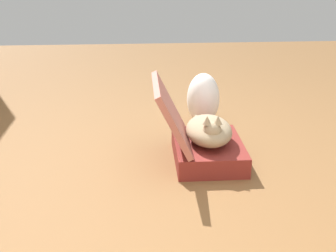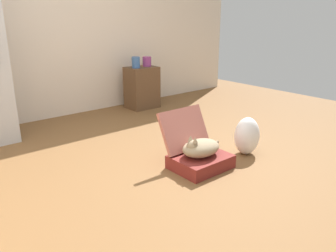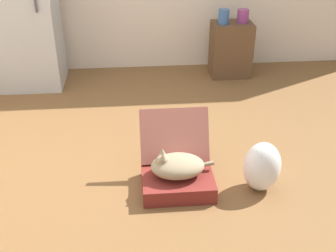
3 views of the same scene
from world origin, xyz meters
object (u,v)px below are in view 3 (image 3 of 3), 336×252
Objects in this scene: vase_tall at (224,16)px; vase_short at (243,16)px; cat at (176,166)px; side_table at (231,49)px; suitcase_base at (177,181)px; plastic_bag_white at (262,167)px.

vase_short is (0.23, 0.04, -0.01)m from vase_tall.
cat is 2.32m from side_table.
cat is 2.43m from vase_short.
vase_tall reaches higher than suitcase_base.
vase_tall reaches higher than vase_short.
vase_tall is at bearing 86.43° from plastic_bag_white.
suitcase_base is at bearing -109.38° from vase_tall.
plastic_bag_white is 2.67× the size of vase_short.
side_table is at bearing -172.79° from vase_short.
vase_short is at bearing 65.70° from suitcase_base.
side_table is (0.87, 2.15, 0.11)m from cat.
vase_short is (0.98, 2.16, 0.64)m from suitcase_base.
side_table is 4.29× the size of vase_short.
vase_short reaches higher than suitcase_base.
vase_tall reaches higher than side_table.
cat is 2.31m from vase_tall.
vase_tall reaches higher than cat.
plastic_bag_white is at bearing -5.02° from suitcase_base.
plastic_bag_white is (0.61, -0.05, 0.13)m from suitcase_base.
vase_short is (0.11, 0.01, 0.39)m from side_table.
cat is 0.75× the size of side_table.
vase_tall is (0.76, 2.12, 0.50)m from cat.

